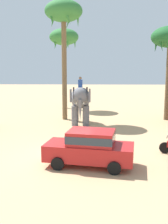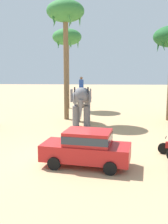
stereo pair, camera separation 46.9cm
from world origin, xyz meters
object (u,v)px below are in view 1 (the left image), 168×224
Objects in this scene: car_sedan_foreground at (90,147)px; palm_tree_behind_elephant at (64,16)px; palm_tree_near_hut at (64,40)px; elephant_with_mahout at (80,100)px.

palm_tree_behind_elephant is (-2.28, 11.44, 7.95)m from car_sedan_foreground.
palm_tree_behind_elephant reaches higher than car_sedan_foreground.
palm_tree_behind_elephant reaches higher than palm_tree_near_hut.
elephant_with_mahout is 0.38× the size of palm_tree_behind_elephant.
elephant_with_mahout is at bearing -76.31° from palm_tree_near_hut.
elephant_with_mahout reaches higher than car_sedan_foreground.
palm_tree_near_hut is at bearing 95.60° from palm_tree_behind_elephant.
palm_tree_near_hut reaches higher than elephant_with_mahout.
palm_tree_near_hut is at bearing 103.69° from elephant_with_mahout.
elephant_with_mahout is at bearing 94.89° from car_sedan_foreground.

